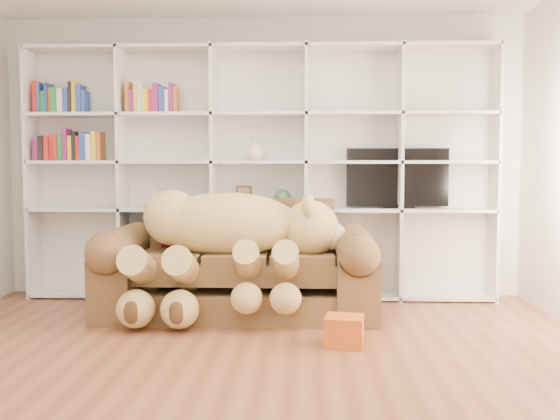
{
  "coord_description": "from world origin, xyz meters",
  "views": [
    {
      "loc": [
        0.45,
        -3.6,
        1.26
      ],
      "look_at": [
        0.22,
        1.63,
        0.89
      ],
      "focal_mm": 40.0,
      "sensor_mm": 36.0,
      "label": 1
    }
  ],
  "objects_px": {
    "sofa": "(239,271)",
    "tv": "(397,179)",
    "gift_box": "(344,331)",
    "teddy_bear": "(227,237)"
  },
  "relations": [
    {
      "from": "tv",
      "to": "gift_box",
      "type": "bearing_deg",
      "value": -109.82
    },
    {
      "from": "tv",
      "to": "teddy_bear",
      "type": "bearing_deg",
      "value": -149.4
    },
    {
      "from": "gift_box",
      "to": "tv",
      "type": "bearing_deg",
      "value": 70.18
    },
    {
      "from": "sofa",
      "to": "teddy_bear",
      "type": "relative_size",
      "value": 1.29
    },
    {
      "from": "sofa",
      "to": "tv",
      "type": "xyz_separation_m",
      "value": [
        1.43,
        0.7,
        0.78
      ]
    },
    {
      "from": "teddy_bear",
      "to": "tv",
      "type": "xyz_separation_m",
      "value": [
        1.51,
        0.89,
        0.46
      ]
    },
    {
      "from": "sofa",
      "to": "gift_box",
      "type": "height_order",
      "value": "sofa"
    },
    {
      "from": "teddy_bear",
      "to": "gift_box",
      "type": "distance_m",
      "value": 1.32
    },
    {
      "from": "sofa",
      "to": "teddy_bear",
      "type": "xyz_separation_m",
      "value": [
        -0.08,
        -0.19,
        0.32
      ]
    },
    {
      "from": "sofa",
      "to": "teddy_bear",
      "type": "distance_m",
      "value": 0.38
    }
  ]
}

